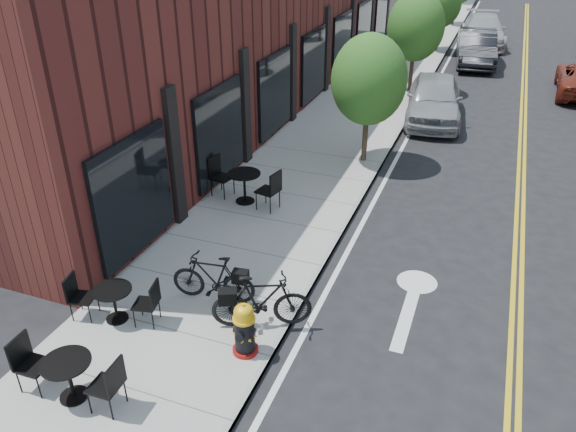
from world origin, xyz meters
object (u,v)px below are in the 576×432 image
at_px(bistro_set_b, 114,300).
at_px(parked_car_a, 434,98).
at_px(fire_hydrant, 244,329).
at_px(bicycle_right, 262,301).
at_px(bicycle_left, 213,278).
at_px(bistro_set_c, 244,183).
at_px(parked_car_b, 476,48).
at_px(parked_car_c, 483,31).
at_px(bistro_set_a, 69,374).

distance_m(bistro_set_b, parked_car_a, 14.47).
bearing_deg(parked_car_a, bistro_set_b, -112.66).
height_order(fire_hydrant, parked_car_a, parked_car_a).
xyz_separation_m(bicycle_right, bistro_set_b, (-2.65, -0.81, -0.10)).
bearing_deg(bistro_set_b, bicycle_left, 27.69).
distance_m(bicycle_left, parked_car_a, 12.96).
height_order(bicycle_left, bistro_set_c, bistro_set_c).
bearing_deg(bicycle_left, parked_car_a, 161.14).
xyz_separation_m(bicycle_left, bicycle_right, (1.20, -0.40, 0.05)).
distance_m(bicycle_left, parked_car_b, 22.12).
distance_m(fire_hydrant, parked_car_a, 13.92).
bearing_deg(bicycle_left, fire_hydrant, 38.35).
height_order(fire_hydrant, bicycle_left, fire_hydrant).
bearing_deg(bistro_set_b, parked_car_c, 68.21).
relative_size(bicycle_right, parked_car_c, 0.33).
height_order(bicycle_right, parked_car_a, parked_car_a).
relative_size(fire_hydrant, parked_car_c, 0.19).
xyz_separation_m(bicycle_left, bistro_set_c, (-1.19, 4.05, 0.03)).
relative_size(bistro_set_b, parked_car_c, 0.31).
distance_m(fire_hydrant, bicycle_right, 0.75).
relative_size(bistro_set_a, bistro_set_b, 1.05).
bearing_deg(parked_car_a, bicycle_right, -102.48).
distance_m(bistro_set_c, parked_car_a, 9.40).
distance_m(bistro_set_a, bistro_set_c, 7.13).
xyz_separation_m(bicycle_right, bistro_set_a, (-2.13, -2.68, -0.07)).
relative_size(bistro_set_b, bistro_set_c, 0.84).
bearing_deg(parked_car_c, fire_hydrant, -100.79).
bearing_deg(bistro_set_a, parked_car_a, 75.95).
bearing_deg(fire_hydrant, bicycle_right, 80.50).
relative_size(bicycle_right, bistro_set_c, 0.90).
bearing_deg(parked_car_a, bistro_set_a, -109.10).
relative_size(fire_hydrant, parked_car_a, 0.22).
height_order(fire_hydrant, bistro_set_c, bistro_set_c).
relative_size(bistro_set_c, parked_car_b, 0.41).
bearing_deg(parked_car_c, bicycle_left, -103.53).
distance_m(bicycle_right, bistro_set_c, 5.05).
height_order(fire_hydrant, bistro_set_a, fire_hydrant).
xyz_separation_m(fire_hydrant, parked_car_a, (1.27, 13.86, 0.20)).
distance_m(bistro_set_b, bistro_set_c, 5.27).
height_order(bistro_set_a, parked_car_b, parked_car_b).
distance_m(bicycle_left, bistro_set_c, 4.22).
relative_size(bistro_set_a, parked_car_a, 0.38).
xyz_separation_m(bistro_set_a, parked_car_c, (4.20, 29.71, 0.20)).
relative_size(bicycle_right, bistro_set_b, 1.08).
distance_m(parked_car_a, parked_car_c, 13.94).
relative_size(bicycle_left, bistro_set_b, 0.99).
height_order(bicycle_right, bistro_set_c, bicycle_right).
height_order(bistro_set_b, parked_car_a, parked_car_a).
distance_m(fire_hydrant, bistro_set_b, 2.65).
bearing_deg(fire_hydrant, parked_car_b, 75.62).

